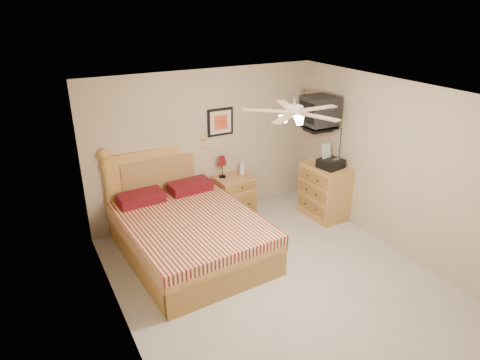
# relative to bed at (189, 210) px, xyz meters

# --- Properties ---
(floor) EXTENTS (4.50, 4.50, 0.00)m
(floor) POSITION_rel_bed_xyz_m (0.77, -1.12, -0.74)
(floor) COLOR #A49E94
(floor) RESTS_ON ground
(ceiling) EXTENTS (4.00, 4.50, 0.04)m
(ceiling) POSITION_rel_bed_xyz_m (0.77, -1.12, 1.76)
(ceiling) COLOR white
(ceiling) RESTS_ON ground
(wall_back) EXTENTS (4.00, 0.04, 2.50)m
(wall_back) POSITION_rel_bed_xyz_m (0.77, 1.13, 0.51)
(wall_back) COLOR tan
(wall_back) RESTS_ON ground
(wall_front) EXTENTS (4.00, 0.04, 2.50)m
(wall_front) POSITION_rel_bed_xyz_m (0.77, -3.37, 0.51)
(wall_front) COLOR tan
(wall_front) RESTS_ON ground
(wall_left) EXTENTS (0.04, 4.50, 2.50)m
(wall_left) POSITION_rel_bed_xyz_m (-1.23, -1.12, 0.51)
(wall_left) COLOR tan
(wall_left) RESTS_ON ground
(wall_right) EXTENTS (0.04, 4.50, 2.50)m
(wall_right) POSITION_rel_bed_xyz_m (2.77, -1.12, 0.51)
(wall_right) COLOR tan
(wall_right) RESTS_ON ground
(bed) EXTENTS (1.88, 2.40, 1.48)m
(bed) POSITION_rel_bed_xyz_m (0.00, 0.00, 0.00)
(bed) COLOR #AD763B
(bed) RESTS_ON ground
(nightstand) EXTENTS (0.68, 0.54, 0.69)m
(nightstand) POSITION_rel_bed_xyz_m (1.17, 0.88, -0.40)
(nightstand) COLOR #A7683A
(nightstand) RESTS_ON ground
(table_lamp) EXTENTS (0.24, 0.24, 0.38)m
(table_lamp) POSITION_rel_bed_xyz_m (1.00, 0.98, 0.14)
(table_lamp) COLOR #5D0C10
(table_lamp) RESTS_ON nightstand
(lotion_bottle) EXTENTS (0.11, 0.11, 0.26)m
(lotion_bottle) POSITION_rel_bed_xyz_m (1.35, 0.91, 0.08)
(lotion_bottle) COLOR silver
(lotion_bottle) RESTS_ON nightstand
(framed_picture) EXTENTS (0.46, 0.04, 0.46)m
(framed_picture) POSITION_rel_bed_xyz_m (1.04, 1.11, 0.88)
(framed_picture) COLOR black
(framed_picture) RESTS_ON wall_back
(dresser) EXTENTS (0.57, 0.80, 0.93)m
(dresser) POSITION_rel_bed_xyz_m (2.50, 0.07, -0.28)
(dresser) COLOR #B17E4A
(dresser) RESTS_ON ground
(fax_machine) EXTENTS (0.42, 0.44, 0.38)m
(fax_machine) POSITION_rel_bed_xyz_m (2.49, -0.03, 0.38)
(fax_machine) COLOR black
(fax_machine) RESTS_ON dresser
(magazine_lower) EXTENTS (0.19, 0.24, 0.02)m
(magazine_lower) POSITION_rel_bed_xyz_m (2.42, 0.32, 0.20)
(magazine_lower) COLOR #BCB292
(magazine_lower) RESTS_ON dresser
(magazine_upper) EXTENTS (0.23, 0.30, 0.02)m
(magazine_upper) POSITION_rel_bed_xyz_m (2.45, 0.32, 0.22)
(magazine_upper) COLOR tan
(magazine_upper) RESTS_ON magazine_lower
(wall_tv) EXTENTS (0.56, 0.46, 0.58)m
(wall_tv) POSITION_rel_bed_xyz_m (2.52, 0.22, 1.07)
(wall_tv) COLOR black
(wall_tv) RESTS_ON wall_right
(ceiling_fan) EXTENTS (1.14, 1.14, 0.28)m
(ceiling_fan) POSITION_rel_bed_xyz_m (0.77, -1.32, 1.62)
(ceiling_fan) COLOR white
(ceiling_fan) RESTS_ON ceiling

